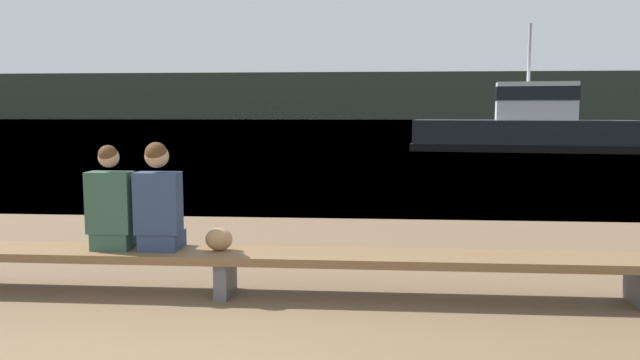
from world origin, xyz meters
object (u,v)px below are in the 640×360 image
Objects in this scene: person_right at (159,202)px; person_left at (111,205)px; shopping_bag at (219,239)px; bench_main at (225,258)px; tugboat_red at (526,129)px.

person_left is at bearing 179.74° from person_right.
person_right is at bearing -177.30° from shopping_bag.
bench_main is 0.19m from shopping_bag.
person_right is 0.10× the size of tugboat_red.
person_right is (0.46, -0.00, 0.04)m from person_left.
shopping_bag is (0.56, 0.03, -0.35)m from person_right.
bench_main is 0.82m from person_right.
tugboat_red reaches higher than person_left.
bench_main is 0.83× the size of tugboat_red.
tugboat_red is (8.12, 22.14, 0.58)m from bench_main.
bench_main is at bearing 168.52° from tugboat_red.
tugboat_red is (9.21, 22.14, 0.08)m from person_left.
person_left is 0.97× the size of person_right.
person_right is at bearing -179.96° from bench_main.
person_left is 1.08m from shopping_bag.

